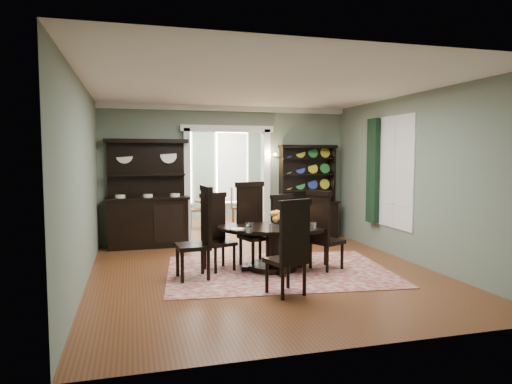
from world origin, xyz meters
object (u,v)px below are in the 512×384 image
dining_table (273,240)px  welsh_dresser (308,205)px  parlor_table (210,210)px  sideboard (148,209)px

dining_table → welsh_dresser: bearing=75.7°
dining_table → parlor_table: 4.62m
dining_table → welsh_dresser: welsh_dresser is taller
welsh_dresser → dining_table: bearing=-126.2°
dining_table → sideboard: 3.21m
dining_table → sideboard: sideboard is taller
dining_table → parlor_table: parlor_table is taller
welsh_dresser → parlor_table: 2.84m
dining_table → welsh_dresser: (1.66, 2.57, 0.27)m
dining_table → welsh_dresser: 3.07m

